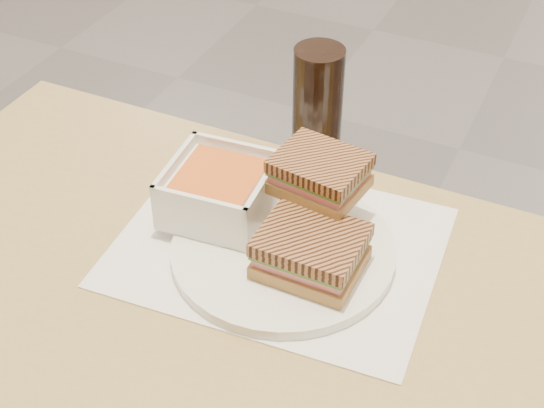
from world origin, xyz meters
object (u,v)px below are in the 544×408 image
at_px(soup_bowl, 220,192).
at_px(cola_glass, 318,98).
at_px(panini_lower, 311,251).
at_px(plate, 283,251).

distance_m(soup_bowl, cola_glass, 0.22).
height_order(soup_bowl, panini_lower, soup_bowl).
xyz_separation_m(soup_bowl, panini_lower, (0.15, -0.05, -0.00)).
bearing_deg(panini_lower, plate, 155.80).
height_order(plate, cola_glass, cola_glass).
bearing_deg(cola_glass, plate, -76.72).
bearing_deg(cola_glass, soup_bowl, -101.75).
relative_size(soup_bowl, panini_lower, 1.15).
distance_m(plate, cola_glass, 0.26).
distance_m(soup_bowl, panini_lower, 0.15).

